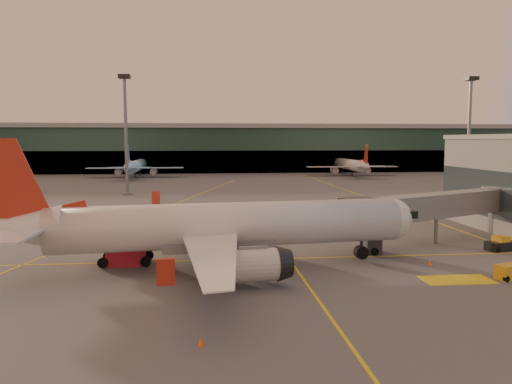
{
  "coord_description": "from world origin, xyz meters",
  "views": [
    {
      "loc": [
        -3.33,
        -43.56,
        11.93
      ],
      "look_at": [
        3.42,
        21.79,
        5.0
      ],
      "focal_mm": 35.0,
      "sensor_mm": 36.0,
      "label": 1
    }
  ],
  "objects": [
    {
      "name": "mast_west_near",
      "position": [
        -20.0,
        66.0,
        14.86
      ],
      "size": [
        2.4,
        2.4,
        25.6
      ],
      "color": "slate",
      "rests_on": "ground"
    },
    {
      "name": "mast_east_near",
      "position": [
        55.0,
        62.0,
        14.86
      ],
      "size": [
        2.4,
        2.4,
        25.6
      ],
      "color": "slate",
      "rests_on": "ground"
    },
    {
      "name": "ground",
      "position": [
        0.0,
        0.0,
        0.0
      ],
      "size": [
        600.0,
        600.0,
        0.0
      ],
      "primitive_type": "plane",
      "color": "#4C4F54",
      "rests_on": "ground"
    },
    {
      "name": "pushback_tug",
      "position": [
        28.41,
        6.31,
        0.64
      ],
      "size": [
        3.36,
        2.3,
        1.58
      ],
      "rotation": [
        0.0,
        0.0,
        0.23
      ],
      "color": "black",
      "rests_on": "ground"
    },
    {
      "name": "cone_wing_left",
      "position": [
        -2.3,
        19.2,
        0.31
      ],
      "size": [
        0.5,
        0.5,
        0.64
      ],
      "color": "#FB5E0D",
      "rests_on": "ground"
    },
    {
      "name": "gpu_cart",
      "position": [
        22.51,
        -4.37,
        0.63
      ],
      "size": [
        2.46,
        1.82,
        1.29
      ],
      "rotation": [
        0.0,
        0.0,
        0.25
      ],
      "color": "gold",
      "rests_on": "ground"
    },
    {
      "name": "cone_wing_right",
      "position": [
        -3.65,
        -15.51,
        0.24
      ],
      "size": [
        0.39,
        0.39,
        0.5
      ],
      "color": "#FB5E0D",
      "rests_on": "ground"
    },
    {
      "name": "terminal",
      "position": [
        0.0,
        141.79,
        8.76
      ],
      "size": [
        400.0,
        20.0,
        17.6
      ],
      "color": "#19382D",
      "rests_on": "ground"
    },
    {
      "name": "taxi_markings",
      "position": [
        -7.32,
        44.49,
        0.01
      ],
      "size": [
        100.12,
        173.0,
        0.01
      ],
      "color": "yellow",
      "rests_on": "ground"
    },
    {
      "name": "distant_aircraft_row",
      "position": [
        -53.75,
        118.0,
        0.0
      ],
      "size": [
        225.0,
        34.0,
        13.0
      ],
      "color": "#98D4FF",
      "rests_on": "ground"
    },
    {
      "name": "catering_truck",
      "position": [
        -11.17,
        4.48,
        2.78
      ],
      "size": [
        6.31,
        2.86,
        4.89
      ],
      "rotation": [
        0.0,
        0.0,
        -0.0
      ],
      "color": "red",
      "rests_on": "ground"
    },
    {
      "name": "cone_nose",
      "position": [
        18.0,
        1.15,
        0.26
      ],
      "size": [
        0.42,
        0.42,
        0.53
      ],
      "color": "#FB5E0D",
      "rests_on": "ground"
    },
    {
      "name": "main_airplane",
      "position": [
        -2.36,
        1.53,
        3.91
      ],
      "size": [
        39.88,
        36.03,
        12.03
      ],
      "rotation": [
        0.0,
        0.0,
        0.11
      ],
      "color": "silver",
      "rests_on": "ground"
    },
    {
      "name": "jet_bridge",
      "position": [
        24.36,
        11.31,
        4.14
      ],
      "size": [
        25.87,
        14.68,
        5.93
      ],
      "color": "slate",
      "rests_on": "ground"
    }
  ]
}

